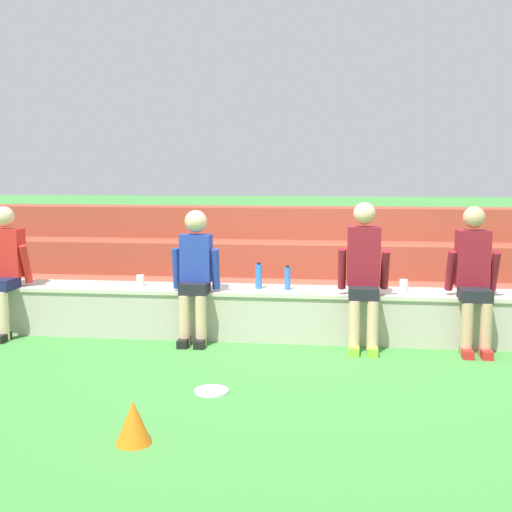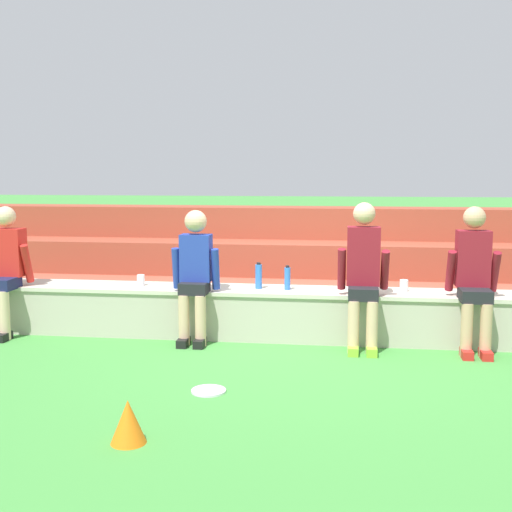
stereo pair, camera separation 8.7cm
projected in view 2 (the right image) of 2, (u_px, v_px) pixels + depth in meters
The scene contains 13 objects.
ground_plane at pixel (301, 345), 6.56m from camera, with size 80.00×80.00×0.00m, color #428E3D.
stone_seating_wall at pixel (303, 313), 6.78m from camera, with size 7.18×0.57×0.52m.
brick_bleachers at pixel (312, 267), 8.54m from camera, with size 10.32×1.98×1.26m.
person_far_left at pixel (4, 266), 6.89m from camera, with size 0.54×0.56×1.37m.
person_left_of_center at pixel (195, 271), 6.58m from camera, with size 0.49×0.46×1.35m.
person_center at pixel (363, 272), 6.34m from camera, with size 0.50×0.52×1.44m.
person_right_of_center at pixel (474, 275), 6.25m from camera, with size 0.50×0.57×1.41m.
water_bottle_mid_left at pixel (259, 276), 6.80m from camera, with size 0.07×0.07×0.28m.
water_bottle_near_left at pixel (287, 278), 6.74m from camera, with size 0.06×0.06×0.26m.
plastic_cup_left_end at pixel (141, 280), 6.99m from camera, with size 0.08×0.08×0.12m, color white.
plastic_cup_middle at pixel (404, 286), 6.65m from camera, with size 0.09×0.09×0.12m, color white.
frisbee at pixel (209, 391), 5.16m from camera, with size 0.28×0.28×0.02m, color white.
sports_cone at pixel (128, 422), 4.17m from camera, with size 0.23×0.23×0.29m, color orange.
Camera 2 is at (0.42, -6.39, 1.74)m, focal length 45.59 mm.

